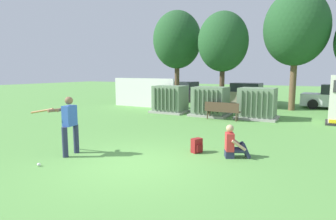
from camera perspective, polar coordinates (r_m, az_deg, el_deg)
The scene contains 15 objects.
ground_plane at distance 7.73m, azimuth -7.12°, elevation -10.88°, with size 96.00×96.00×0.00m, color #5B9947.
fence_panel at distance 19.82m, azimuth -5.02°, elevation 3.49°, with size 4.80×0.12×2.00m, color white.
transformer_west at distance 17.08m, azimuth 0.44°, elevation 2.12°, with size 2.10×1.70×1.62m.
transformer_mid_west at distance 15.96m, azimuth 8.52°, elevation 1.64°, with size 2.10×1.70×1.62m.
transformer_mid_east at distance 15.53m, azimuth 17.50°, elevation 1.20°, with size 2.10×1.70×1.62m.
park_bench at distance 14.67m, azimuth 10.81°, elevation 0.06°, with size 1.81×0.46×0.92m.
batter at distance 8.84m, azimuth -19.43°, elevation -2.38°, with size 1.62×0.73×1.74m.
sports_ball at distance 8.27m, azimuth -24.57°, elevation -9.96°, with size 0.09×0.09×0.09m, color white.
seated_spectator at distance 8.41m, azimuth 12.95°, elevation -6.81°, with size 0.79×0.67×0.96m.
backpack at distance 8.76m, azimuth 5.84°, elevation -7.16°, with size 0.35×0.37×0.44m.
tree_left at distance 22.56m, azimuth 1.85°, elevation 13.88°, with size 3.72×3.72×7.11m.
tree_center_left at distance 20.05m, azimuth 11.01°, elevation 13.28°, with size 3.39×3.39×6.48m.
tree_center_right at distance 19.86m, azimuth 24.37°, elevation 14.73°, with size 3.90×3.90×7.44m.
parked_car_leftmost at distance 24.36m, azimuth 2.95°, elevation 3.71°, with size 4.40×2.37×1.62m.
parked_car_left_of_center at distance 22.18m, azimuth 15.21°, elevation 3.06°, with size 4.26×2.03×1.62m.
Camera 1 is at (4.33, -5.91, 2.46)m, focal length 30.28 mm.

